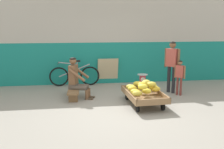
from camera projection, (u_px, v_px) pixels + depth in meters
ground_plane at (120, 112)px, 5.97m from camera, size 80.00×80.00×0.00m
back_wall at (105, 41)px, 8.75m from camera, size 16.00×0.30×2.90m
banana_cart at (144, 96)px, 6.47m from camera, size 0.92×1.49×0.36m
banana_pile at (143, 87)px, 6.44m from camera, size 0.86×1.16×0.26m
low_bench at (74, 91)px, 7.08m from camera, size 0.35×1.11×0.27m
vendor_seated at (77, 78)px, 7.00m from camera, size 0.73×0.60×1.14m
plastic_crate at (142, 89)px, 7.49m from camera, size 0.36×0.28×0.30m
weighing_scale at (142, 79)px, 7.43m from camera, size 0.30×0.30×0.29m
bicycle_near_left at (74, 75)px, 8.46m from camera, size 1.66×0.48×0.86m
sign_board at (108, 71)px, 8.76m from camera, size 0.70×0.22×0.88m
customer_adult at (172, 61)px, 7.50m from camera, size 0.36×0.39×1.53m
customer_child at (180, 74)px, 7.27m from camera, size 0.25×0.24×1.02m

